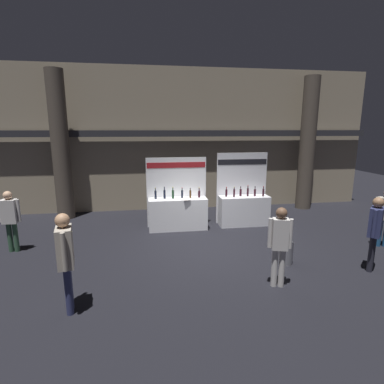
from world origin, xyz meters
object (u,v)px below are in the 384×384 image
Objects in this scene: exhibitor_booth_1 at (243,207)px; visitor_4 at (10,216)px; visitor_0 at (375,227)px; visitor_3 at (280,241)px; visitor_1 at (65,253)px; exhibitor_booth_0 at (178,211)px; trash_bin at (285,252)px.

exhibitor_booth_1 reaches higher than visitor_4.
visitor_0 is 2.46m from visitor_3.
visitor_3 is (-2.43, -0.34, -0.05)m from visitor_0.
visitor_1 is (-4.65, -4.34, 0.51)m from exhibitor_booth_1.
exhibitor_booth_0 is 3.79m from trash_bin.
visitor_1 is (-4.70, -1.26, 0.83)m from trash_bin.
visitor_4 is at bearing 171.43° from visitor_3.
exhibitor_booth_1 reaches higher than exhibitor_booth_0.
exhibitor_booth_0 is 4.70m from visitor_4.
visitor_4 is at bearing -59.64° from visitor_0.
visitor_0 is 1.02× the size of visitor_3.
visitor_3 is 6.78m from visitor_4.
visitor_3 is (-0.64, -0.99, 0.70)m from trash_bin.
trash_bin is 2.05m from visitor_0.
visitor_4 is at bearing -169.16° from exhibitor_booth_1.
visitor_3 is at bearing -22.18° from visitor_4.
exhibitor_booth_1 is 4.18m from visitor_0.
exhibitor_booth_0 is at bearing 128.19° from visitor_3.
exhibitor_booth_0 is at bearing 16.88° from visitor_4.
visitor_4 is (-6.84, 1.78, 0.69)m from trash_bin.
visitor_1 is 4.07m from visitor_3.
visitor_1 is 3.72m from visitor_4.
visitor_4 is (-6.19, 2.77, -0.01)m from visitor_3.
visitor_4 is at bearing -165.06° from exhibitor_booth_0.
visitor_1 reaches higher than visitor_0.
trash_bin is at bearing -52.37° from exhibitor_booth_0.
exhibitor_booth_1 reaches higher than visitor_1.
visitor_0 is at bearing -19.86° from trash_bin.
exhibitor_booth_0 is 1.26× the size of visitor_1.
visitor_3 is at bearing -35.86° from visitor_0.
visitor_1 is at bearing -164.98° from trash_bin.
exhibitor_booth_0 is at bearing 127.63° from trash_bin.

